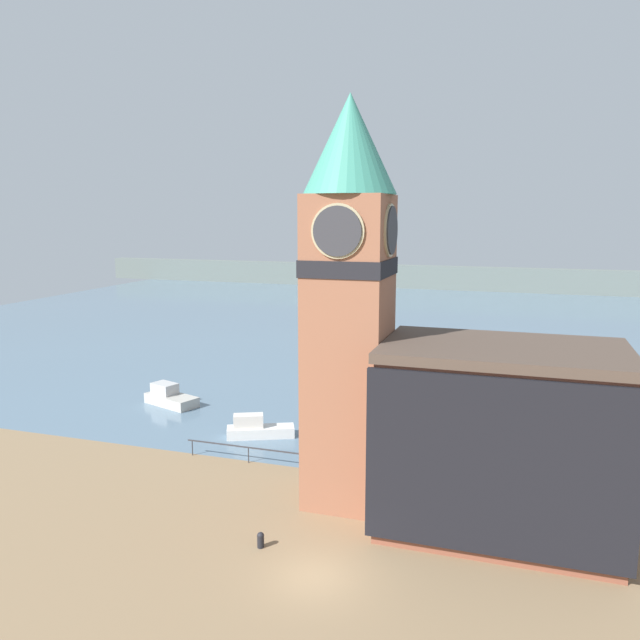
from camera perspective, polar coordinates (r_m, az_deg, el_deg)
name	(u,v)px	position (r m, az deg, el deg)	size (l,w,h in m)	color
ground_plane	(315,577)	(30.28, -0.44, -22.43)	(160.00, 160.00, 0.00)	#846B4C
water	(463,321)	(97.28, 12.94, -0.09)	(160.00, 120.00, 0.00)	slate
far_shoreline	(481,279)	(136.51, 14.51, 3.66)	(180.00, 3.00, 5.00)	slate
pier_railing	(248,449)	(41.80, -6.57, -11.65)	(8.87, 0.08, 1.09)	#333338
clock_tower	(349,295)	(33.64, 2.67, 2.33)	(4.94, 4.94, 22.24)	#935B42
pier_building	(500,439)	(33.42, 16.10, -10.38)	(12.05, 7.88, 9.66)	brown
boat_near	(257,429)	(46.36, -5.75, -9.86)	(5.02, 3.26, 1.73)	silver
boat_far	(170,397)	(55.13, -13.56, -6.87)	(5.21, 3.54, 1.77)	#B7B2A8
mooring_bollard_near	(261,539)	(32.37, -5.45, -19.33)	(0.36, 0.36, 0.79)	black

